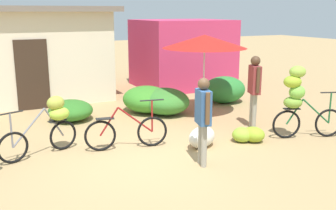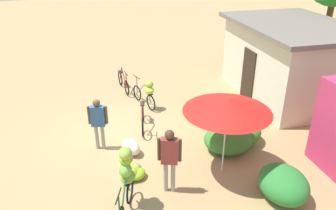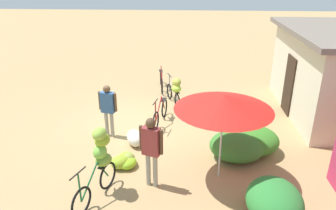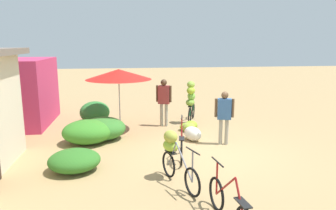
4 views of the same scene
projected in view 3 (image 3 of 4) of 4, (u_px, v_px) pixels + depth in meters
The scene contains 14 objects.
ground_plane at pixel (136, 127), 10.48m from camera, with size 60.00×60.00×0.00m, color tan.
hedge_bush_front_left at pixel (242, 112), 10.94m from camera, with size 1.13×1.25×0.52m, color #306E24.
hedge_bush_front_right at pixel (251, 140), 8.96m from camera, with size 1.33×1.52×0.72m, color #3A8428.
hedge_bush_mid at pixel (237, 146), 8.66m from camera, with size 1.31×1.45×0.71m, color #377A2D.
hedge_bush_by_door at pixel (274, 201), 6.56m from camera, with size 1.35×1.13×0.81m, color #2D7C34.
market_umbrella at pixel (224, 102), 7.23m from camera, with size 2.24×2.24×2.16m.
bicycle_leftmost at pixel (161, 81), 13.59m from camera, with size 1.71×0.27×0.96m.
bicycle_near_pile at pixel (175, 89), 11.73m from camera, with size 1.58×0.65×1.14m.
bicycle_center_loaded at pixel (160, 114), 10.57m from camera, with size 1.70×0.36×1.01m.
bicycle_by_shop at pixel (100, 158), 7.07m from camera, with size 1.55×0.67×1.62m.
banana_pile_on_ground at pixel (125, 161), 8.38m from camera, with size 0.82×0.82×0.33m.
produce_sack at pixel (135, 138), 9.35m from camera, with size 0.70×0.44×0.44m, color silver.
person_vendor at pixel (151, 145), 7.28m from camera, with size 0.32×0.55×1.75m.
person_bystander at pixel (108, 106), 9.55m from camera, with size 0.29×0.57×1.63m.
Camera 3 is at (9.27, 1.58, 4.77)m, focal length 34.80 mm.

